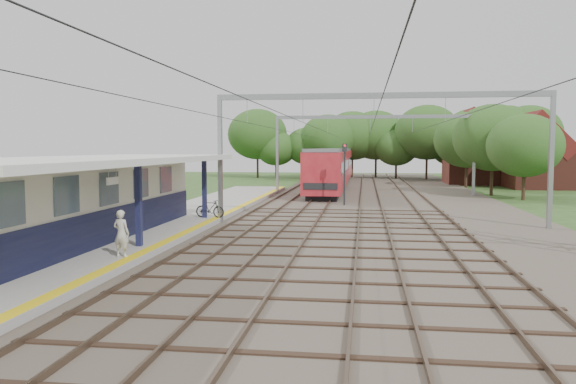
{
  "coord_description": "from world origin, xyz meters",
  "views": [
    {
      "loc": [
        2.76,
        -14.59,
        4.15
      ],
      "look_at": [
        -1.64,
        17.55,
        1.6
      ],
      "focal_mm": 35.0,
      "sensor_mm": 36.0,
      "label": 1
    }
  ],
  "objects_px": {
    "person": "(121,233)",
    "train": "(334,166)",
    "signal_post": "(345,167)",
    "bicycle": "(210,208)"
  },
  "relations": [
    {
      "from": "person",
      "to": "train",
      "type": "height_order",
      "value": "train"
    },
    {
      "from": "bicycle",
      "to": "train",
      "type": "height_order",
      "value": "train"
    },
    {
      "from": "person",
      "to": "signal_post",
      "type": "distance_m",
      "value": 22.47
    },
    {
      "from": "bicycle",
      "to": "signal_post",
      "type": "xyz_separation_m",
      "value": [
        6.95,
        10.13,
        1.97
      ]
    },
    {
      "from": "train",
      "to": "signal_post",
      "type": "relative_size",
      "value": 8.51
    },
    {
      "from": "train",
      "to": "signal_post",
      "type": "bearing_deg",
      "value": -84.9
    },
    {
      "from": "train",
      "to": "person",
      "type": "bearing_deg",
      "value": -96.99
    },
    {
      "from": "person",
      "to": "train",
      "type": "xyz_separation_m",
      "value": [
        5.15,
        42.02,
        1.04
      ]
    },
    {
      "from": "person",
      "to": "bicycle",
      "type": "height_order",
      "value": "person"
    },
    {
      "from": "person",
      "to": "bicycle",
      "type": "relative_size",
      "value": 0.98
    }
  ]
}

